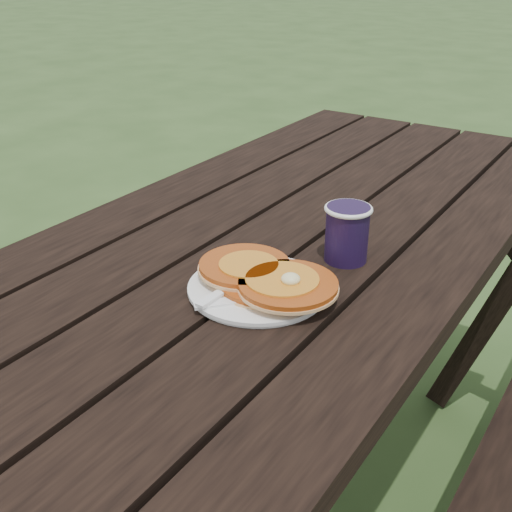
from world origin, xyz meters
The scene contains 6 objects.
picnic_table centered at (0.00, 0.00, 0.37)m, with size 1.36×1.80×0.75m.
plate centered at (0.10, -0.21, 0.76)m, with size 0.21×0.21×0.01m, color white.
pancake_stack centered at (0.11, -0.20, 0.77)m, with size 0.24×0.16×0.04m.
knife centered at (0.11, -0.25, 0.76)m, with size 0.02×0.18×0.01m, color white.
fork centered at (0.07, -0.27, 0.77)m, with size 0.03×0.16×0.01m, color white, non-canonical shape.
coffee_cup centered at (0.16, -0.04, 0.81)m, with size 0.08×0.08×0.10m.
Camera 1 is at (0.57, -0.94, 1.25)m, focal length 45.00 mm.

